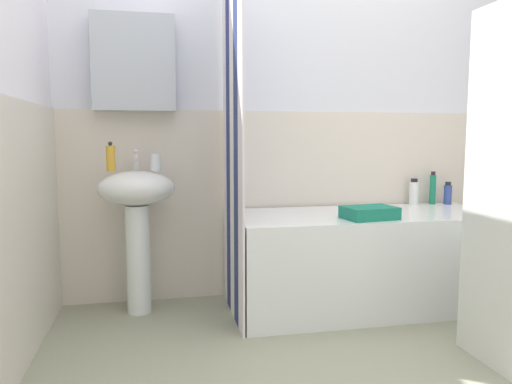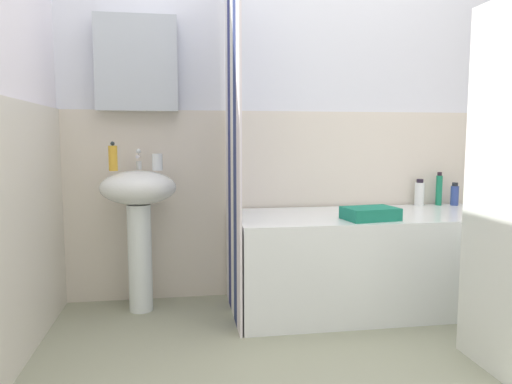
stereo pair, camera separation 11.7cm
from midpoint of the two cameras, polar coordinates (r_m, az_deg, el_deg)
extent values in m
cube|color=#979B81|center=(2.29, 13.53, -20.95)|extent=(4.80, 5.60, 0.04)
cube|color=white|center=(3.24, 4.36, 9.41)|extent=(3.60, 0.05, 2.40)
cube|color=silver|center=(3.23, 4.43, -1.24)|extent=(3.60, 0.02, 1.20)
cube|color=silver|center=(3.05, -15.30, 14.47)|extent=(0.48, 0.12, 0.56)
cube|color=silver|center=(2.32, -27.86, -4.99)|extent=(0.02, 1.81, 1.20)
cylinder|color=white|center=(2.96, -14.83, -7.68)|extent=(0.14, 0.14, 0.64)
ellipsoid|color=white|center=(2.89, -15.06, 0.43)|extent=(0.44, 0.34, 0.20)
cylinder|color=silver|center=(2.98, -15.02, 3.02)|extent=(0.03, 0.03, 0.05)
cylinder|color=silver|center=(2.92, -15.11, 4.04)|extent=(0.02, 0.10, 0.02)
sphere|color=silver|center=(2.97, -15.07, 4.65)|extent=(0.03, 0.03, 0.03)
cylinder|color=gold|center=(2.89, -17.87, 3.78)|extent=(0.05, 0.05, 0.14)
sphere|color=#202C30|center=(2.89, -17.93, 5.45)|extent=(0.02, 0.02, 0.02)
cylinder|color=silver|center=(2.88, -12.88, 3.43)|extent=(0.06, 0.06, 0.10)
cube|color=white|center=(3.05, 11.81, -7.80)|extent=(1.62, 0.69, 0.57)
cube|color=white|center=(2.46, -3.13, 5.74)|extent=(0.01, 0.14, 2.00)
cube|color=navy|center=(2.60, -3.59, 5.77)|extent=(0.01, 0.14, 2.00)
cube|color=white|center=(2.73, -4.00, 5.79)|extent=(0.01, 0.14, 2.00)
cube|color=navy|center=(2.87, -4.38, 5.81)|extent=(0.01, 0.14, 2.00)
cube|color=white|center=(3.01, -4.71, 5.83)|extent=(0.01, 0.14, 2.00)
cylinder|color=#334995|center=(3.55, 20.80, -0.30)|extent=(0.05, 0.05, 0.13)
cylinder|color=#22282E|center=(3.54, 20.85, 0.94)|extent=(0.04, 0.04, 0.02)
cylinder|color=#1B8058|center=(3.51, 19.21, 0.26)|extent=(0.04, 0.04, 0.20)
cylinder|color=#2B1B28|center=(3.50, 19.28, 2.09)|extent=(0.03, 0.03, 0.02)
cylinder|color=white|center=(3.46, 17.19, -0.14)|extent=(0.06, 0.06, 0.15)
cylinder|color=#261D2C|center=(3.45, 17.24, 1.33)|extent=(0.04, 0.04, 0.02)
cube|color=#1B785E|center=(2.78, 12.06, -2.41)|extent=(0.31, 0.24, 0.07)
camera|label=1|loc=(0.06, -91.22, -0.14)|focal=33.93mm
camera|label=2|loc=(0.06, 88.78, 0.14)|focal=33.93mm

